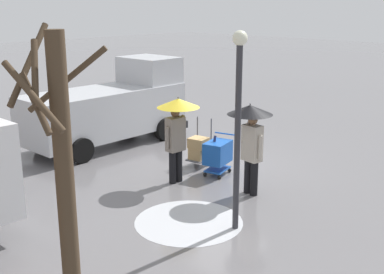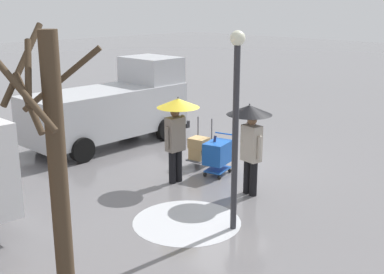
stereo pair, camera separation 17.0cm
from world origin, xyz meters
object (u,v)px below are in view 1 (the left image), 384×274
cargo_van_parked_right (111,107)px  pedestrian_black_side (251,128)px  shopping_cart_vendor (218,153)px  street_lamp (238,112)px  pedestrian_pink_side (177,120)px  bare_tree_near (63,177)px  hand_dolly_boxes (199,149)px

cargo_van_parked_right → pedestrian_black_side: size_ratio=2.51×
shopping_cart_vendor → street_lamp: size_ratio=0.27×
pedestrian_pink_side → street_lamp: 3.01m
pedestrian_pink_side → bare_tree_near: bare_tree_near is taller
pedestrian_black_side → street_lamp: (-0.95, 1.67, 0.79)m
cargo_van_parked_right → pedestrian_pink_side: 4.18m
pedestrian_black_side → shopping_cart_vendor: bearing=-18.8°
pedestrian_black_side → hand_dolly_boxes: bearing=-15.7°
bare_tree_near → pedestrian_black_side: bearing=-77.2°
bare_tree_near → street_lamp: bare_tree_near is taller
hand_dolly_boxes → pedestrian_black_side: size_ratio=0.61×
hand_dolly_boxes → pedestrian_pink_side: pedestrian_pink_side is taller
bare_tree_near → shopping_cart_vendor: bearing=-66.3°
pedestrian_pink_side → pedestrian_black_side: size_ratio=1.00×
bare_tree_near → street_lamp: (0.33, -3.95, 0.17)m
bare_tree_near → street_lamp: size_ratio=1.06×
pedestrian_pink_side → hand_dolly_boxes: bearing=-70.6°
shopping_cart_vendor → pedestrian_black_side: 1.79m
cargo_van_parked_right → shopping_cart_vendor: bearing=-179.2°
cargo_van_parked_right → bare_tree_near: size_ratio=1.32×
shopping_cart_vendor → street_lamp: bearing=137.6°
hand_dolly_boxes → street_lamp: bearing=144.0°
cargo_van_parked_right → pedestrian_pink_side: (-4.02, 1.04, 0.41)m
cargo_van_parked_right → pedestrian_black_side: cargo_van_parked_right is taller
street_lamp → bare_tree_near: bearing=94.8°
cargo_van_parked_right → hand_dolly_boxes: bearing=-176.8°
shopping_cart_vendor → hand_dolly_boxes: 0.82m
shopping_cart_vendor → pedestrian_pink_side: pedestrian_pink_side is taller
shopping_cart_vendor → bare_tree_near: size_ratio=0.25×
pedestrian_black_side → bare_tree_near: bearing=102.8°
pedestrian_black_side → bare_tree_near: 5.79m
pedestrian_pink_side → street_lamp: street_lamp is taller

